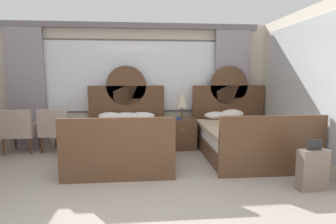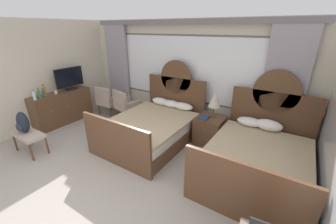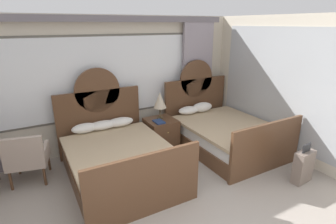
{
  "view_description": "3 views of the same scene",
  "coord_description": "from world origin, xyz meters",
  "px_view_note": "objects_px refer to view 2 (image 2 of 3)",
  "views": [
    {
      "loc": [
        0.26,
        -2.52,
        1.53
      ],
      "look_at": [
        0.7,
        2.33,
        0.87
      ],
      "focal_mm": 28.59,
      "sensor_mm": 36.0,
      "label": 1
    },
    {
      "loc": [
        2.53,
        -1.05,
        2.5
      ],
      "look_at": [
        0.4,
        2.24,
        0.89
      ],
      "focal_mm": 22.17,
      "sensor_mm": 36.0,
      "label": 2
    },
    {
      "loc": [
        -1.33,
        -1.51,
        2.53
      ],
      "look_at": [
        0.73,
        2.19,
        1.1
      ],
      "focal_mm": 27.99,
      "sensor_mm": 36.0,
      "label": 3
    }
  ],
  "objects_px": {
    "book_on_nightstand": "(204,118)",
    "nightstand_between_beds": "(210,130)",
    "bottle_water_clear": "(34,96)",
    "backpack_on_bench": "(23,123)",
    "dresser_minibar": "(63,107)",
    "armchair_by_window_left": "(125,104)",
    "bed_near_window": "(153,127)",
    "cup_on_dresser": "(56,92)",
    "bottle_soda_green": "(39,94)",
    "bottle_liquor_amber": "(44,91)",
    "armchair_by_window_centre": "(108,100)",
    "table_lamp_on_nightstand": "(215,100)",
    "bottle_spirit_blue": "(43,94)",
    "tv_flatscreen": "(70,79)",
    "luggage_bench": "(29,136)",
    "bed_near_mirror": "(257,158)"
  },
  "relations": [
    {
      "from": "armchair_by_window_left",
      "to": "luggage_bench",
      "type": "xyz_separation_m",
      "value": [
        -0.52,
        -2.36,
        -0.08
      ]
    },
    {
      "from": "bottle_spirit_blue",
      "to": "armchair_by_window_left",
      "type": "height_order",
      "value": "bottle_spirit_blue"
    },
    {
      "from": "bed_near_window",
      "to": "backpack_on_bench",
      "type": "bearing_deg",
      "value": -136.99
    },
    {
      "from": "bottle_soda_green",
      "to": "bed_near_window",
      "type": "bearing_deg",
      "value": 22.39
    },
    {
      "from": "bed_near_window",
      "to": "backpack_on_bench",
      "type": "distance_m",
      "value": 2.71
    },
    {
      "from": "bottle_spirit_blue",
      "to": "armchair_by_window_left",
      "type": "distance_m",
      "value": 2.06
    },
    {
      "from": "armchair_by_window_left",
      "to": "tv_flatscreen",
      "type": "bearing_deg",
      "value": -151.63
    },
    {
      "from": "bed_near_window",
      "to": "tv_flatscreen",
      "type": "bearing_deg",
      "value": -176.05
    },
    {
      "from": "tv_flatscreen",
      "to": "backpack_on_bench",
      "type": "bearing_deg",
      "value": -66.21
    },
    {
      "from": "table_lamp_on_nightstand",
      "to": "bottle_liquor_amber",
      "type": "distance_m",
      "value": 4.25
    },
    {
      "from": "dresser_minibar",
      "to": "bottle_soda_green",
      "type": "bearing_deg",
      "value": -81.92
    },
    {
      "from": "armchair_by_window_left",
      "to": "luggage_bench",
      "type": "height_order",
      "value": "armchair_by_window_left"
    },
    {
      "from": "bottle_liquor_amber",
      "to": "backpack_on_bench",
      "type": "height_order",
      "value": "bottle_liquor_amber"
    },
    {
      "from": "bed_near_window",
      "to": "armchair_by_window_left",
      "type": "bearing_deg",
      "value": 158.54
    },
    {
      "from": "table_lamp_on_nightstand",
      "to": "bottle_water_clear",
      "type": "height_order",
      "value": "table_lamp_on_nightstand"
    },
    {
      "from": "nightstand_between_beds",
      "to": "armchair_by_window_left",
      "type": "bearing_deg",
      "value": -178.08
    },
    {
      "from": "armchair_by_window_centre",
      "to": "cup_on_dresser",
      "type": "bearing_deg",
      "value": -116.92
    },
    {
      "from": "bottle_water_clear",
      "to": "armchair_by_window_centre",
      "type": "height_order",
      "value": "bottle_water_clear"
    },
    {
      "from": "armchair_by_window_left",
      "to": "dresser_minibar",
      "type": "bearing_deg",
      "value": -141.87
    },
    {
      "from": "book_on_nightstand",
      "to": "luggage_bench",
      "type": "bearing_deg",
      "value": -141.62
    },
    {
      "from": "bottle_water_clear",
      "to": "book_on_nightstand",
      "type": "bearing_deg",
      "value": 25.11
    },
    {
      "from": "bottle_water_clear",
      "to": "bottle_liquor_amber",
      "type": "height_order",
      "value": "bottle_liquor_amber"
    },
    {
      "from": "nightstand_between_beds",
      "to": "tv_flatscreen",
      "type": "relative_size",
      "value": 0.79
    },
    {
      "from": "bottle_liquor_amber",
      "to": "luggage_bench",
      "type": "height_order",
      "value": "bottle_liquor_amber"
    },
    {
      "from": "bed_near_window",
      "to": "backpack_on_bench",
      "type": "height_order",
      "value": "bed_near_window"
    },
    {
      "from": "bottle_soda_green",
      "to": "bottle_liquor_amber",
      "type": "height_order",
      "value": "bottle_liquor_amber"
    },
    {
      "from": "nightstand_between_beds",
      "to": "tv_flatscreen",
      "type": "distance_m",
      "value": 4.03
    },
    {
      "from": "book_on_nightstand",
      "to": "backpack_on_bench",
      "type": "relative_size",
      "value": 0.57
    },
    {
      "from": "bottle_water_clear",
      "to": "bottle_soda_green",
      "type": "relative_size",
      "value": 0.96
    },
    {
      "from": "tv_flatscreen",
      "to": "luggage_bench",
      "type": "bearing_deg",
      "value": -63.69
    },
    {
      "from": "dresser_minibar",
      "to": "backpack_on_bench",
      "type": "distance_m",
      "value": 1.52
    },
    {
      "from": "bottle_soda_green",
      "to": "bottle_liquor_amber",
      "type": "bearing_deg",
      "value": 118.83
    },
    {
      "from": "cup_on_dresser",
      "to": "armchair_by_window_left",
      "type": "relative_size",
      "value": 0.12
    },
    {
      "from": "bed_near_mirror",
      "to": "armchair_by_window_left",
      "type": "distance_m",
      "value": 3.71
    },
    {
      "from": "table_lamp_on_nightstand",
      "to": "armchair_by_window_centre",
      "type": "height_order",
      "value": "table_lamp_on_nightstand"
    },
    {
      "from": "bottle_liquor_amber",
      "to": "armchair_by_window_centre",
      "type": "distance_m",
      "value": 1.65
    },
    {
      "from": "bed_near_window",
      "to": "dresser_minibar",
      "type": "height_order",
      "value": "bed_near_window"
    },
    {
      "from": "bed_near_window",
      "to": "table_lamp_on_nightstand",
      "type": "height_order",
      "value": "bed_near_window"
    },
    {
      "from": "tv_flatscreen",
      "to": "bottle_spirit_blue",
      "type": "distance_m",
      "value": 0.82
    },
    {
      "from": "book_on_nightstand",
      "to": "nightstand_between_beds",
      "type": "bearing_deg",
      "value": 47.99
    },
    {
      "from": "armchair_by_window_left",
      "to": "armchair_by_window_centre",
      "type": "distance_m",
      "value": 0.73
    },
    {
      "from": "book_on_nightstand",
      "to": "cup_on_dresser",
      "type": "relative_size",
      "value": 2.39
    },
    {
      "from": "table_lamp_on_nightstand",
      "to": "bottle_soda_green",
      "type": "relative_size",
      "value": 2.1
    },
    {
      "from": "bed_near_window",
      "to": "bottle_soda_green",
      "type": "height_order",
      "value": "bed_near_window"
    },
    {
      "from": "table_lamp_on_nightstand",
      "to": "armchair_by_window_left",
      "type": "bearing_deg",
      "value": -176.13
    },
    {
      "from": "cup_on_dresser",
      "to": "nightstand_between_beds",
      "type": "bearing_deg",
      "value": 18.23
    },
    {
      "from": "book_on_nightstand",
      "to": "armchair_by_window_left",
      "type": "relative_size",
      "value": 0.29
    },
    {
      "from": "dresser_minibar",
      "to": "bottle_spirit_blue",
      "type": "relative_size",
      "value": 7.21
    },
    {
      "from": "nightstand_between_beds",
      "to": "backpack_on_bench",
      "type": "distance_m",
      "value": 3.99
    },
    {
      "from": "bottle_water_clear",
      "to": "armchair_by_window_centre",
      "type": "distance_m",
      "value": 1.89
    }
  ]
}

